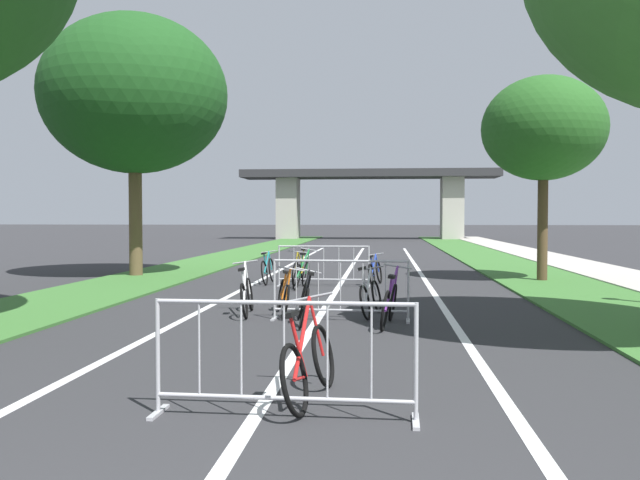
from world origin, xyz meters
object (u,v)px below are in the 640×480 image
crowd_barrier_nearest (284,360)px  tree_right_maple_mid (544,129)px  crowd_barrier_second (340,290)px  bicycle_purple_7 (389,304)px  crowd_barrier_third (324,266)px  bicycle_red_1 (309,363)px  bicycle_yellow_4 (300,270)px  bicycle_blue_0 (375,272)px  bicycle_silver_3 (370,296)px  bicycle_green_2 (302,273)px  bicycle_orange_5 (284,296)px  bicycle_teal_6 (268,270)px  bicycle_white_8 (247,295)px  bicycle_black_9 (304,302)px  tree_left_oak_mid (134,95)px

crowd_barrier_nearest → tree_right_maple_mid: bearing=68.3°
crowd_barrier_second → bicycle_purple_7: crowd_barrier_second is taller
crowd_barrier_third → crowd_barrier_second: bearing=-82.0°
bicycle_red_1 → crowd_barrier_nearest: bearing=-96.7°
bicycle_yellow_4 → bicycle_purple_7: size_ratio=0.98×
bicycle_blue_0 → bicycle_silver_3: bearing=-80.3°
bicycle_red_1 → crowd_barrier_third: bearing=102.8°
bicycle_red_1 → bicycle_yellow_4: size_ratio=1.04×
bicycle_purple_7 → bicycle_blue_0: bearing=100.0°
bicycle_blue_0 → bicycle_green_2: bearing=-142.5°
crowd_barrier_second → crowd_barrier_third: 5.72m
crowd_barrier_second → bicycle_green_2: crowd_barrier_second is taller
bicycle_orange_5 → bicycle_teal_6: bicycle_orange_5 is taller
bicycle_white_8 → crowd_barrier_third: bearing=73.5°
bicycle_green_2 → bicycle_silver_3: bearing=-62.3°
bicycle_green_2 → bicycle_orange_5: bicycle_green_2 is taller
bicycle_silver_3 → bicycle_black_9: bicycle_black_9 is taller
crowd_barrier_second → bicycle_green_2: size_ratio=1.47×
tree_left_oak_mid → bicycle_blue_0: bearing=-14.7°
tree_left_oak_mid → bicycle_purple_7: tree_left_oak_mid is taller
bicycle_orange_5 → bicycle_black_9: (0.49, -1.01, 0.02)m
tree_left_oak_mid → bicycle_red_1: bearing=-63.0°
bicycle_silver_3 → bicycle_yellow_4: (-1.98, 5.61, 0.02)m
bicycle_silver_3 → bicycle_yellow_4: 5.95m
crowd_barrier_second → bicycle_red_1: crowd_barrier_second is taller
bicycle_red_1 → bicycle_white_8: bicycle_red_1 is taller
bicycle_red_1 → crowd_barrier_second: bearing=98.7°
bicycle_silver_3 → tree_left_oak_mid: bearing=144.9°
bicycle_silver_3 → bicycle_white_8: (-2.25, -0.05, 0.01)m
crowd_barrier_nearest → bicycle_purple_7: crowd_barrier_nearest is taller
bicycle_purple_7 → crowd_barrier_nearest: bearing=-93.5°
crowd_barrier_nearest → bicycle_blue_0: 11.75m
tree_right_maple_mid → bicycle_orange_5: 9.99m
bicycle_white_8 → bicycle_black_9: bearing=-44.7°
crowd_barrier_nearest → bicycle_silver_3: 6.28m
tree_left_oak_mid → crowd_barrier_third: 7.94m
tree_left_oak_mid → bicycle_white_8: bearing=-56.6°
bicycle_silver_3 → bicycle_orange_5: size_ratio=0.97×
crowd_barrier_nearest → crowd_barrier_second: 5.67m
tree_left_oak_mid → bicycle_black_9: bearing=-54.1°
tree_right_maple_mid → bicycle_red_1: (-5.07, -12.54, -3.82)m
crowd_barrier_nearest → bicycle_teal_6: (-2.20, 11.91, -0.16)m
crowd_barrier_second → crowd_barrier_nearest: bearing=-91.4°
crowd_barrier_second → tree_left_oak_mid: bearing=129.9°
tree_right_maple_mid → bicycle_purple_7: tree_right_maple_mid is taller
crowd_barrier_second → bicycle_silver_3: size_ratio=1.49×
tree_right_maple_mid → crowd_barrier_nearest: 14.59m
tree_right_maple_mid → crowd_barrier_nearest: size_ratio=2.36×
bicycle_silver_3 → bicycle_white_8: 2.25m
bicycle_teal_6 → bicycle_red_1: bearing=-76.9°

